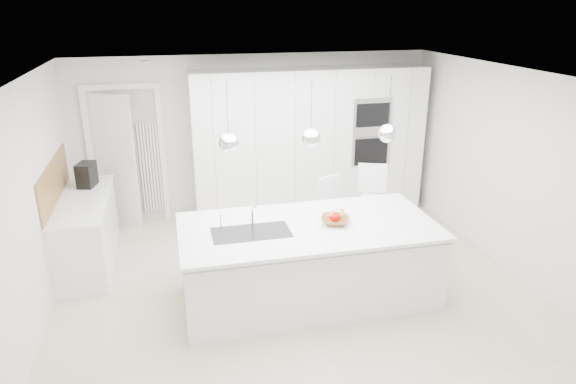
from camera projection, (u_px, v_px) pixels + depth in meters
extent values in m
plane|color=beige|center=(294.00, 286.00, 6.19)|extent=(5.50, 5.50, 0.00)
plane|color=silver|center=(255.00, 136.00, 8.04)|extent=(5.50, 0.00, 5.50)
plane|color=silver|center=(29.00, 210.00, 5.16)|extent=(0.00, 5.00, 5.00)
plane|color=white|center=(295.00, 75.00, 5.32)|extent=(5.50, 5.50, 0.00)
cube|color=white|center=(309.00, 144.00, 7.97)|extent=(3.60, 0.60, 2.30)
cube|color=white|center=(110.00, 162.00, 7.57)|extent=(0.76, 0.38, 2.00)
cube|color=white|center=(87.00, 233.00, 6.60)|extent=(0.60, 1.80, 0.86)
cube|color=white|center=(82.00, 200.00, 6.44)|extent=(0.62, 1.82, 0.04)
cube|color=olive|center=(54.00, 181.00, 6.29)|extent=(0.02, 1.80, 0.50)
cube|color=white|center=(309.00, 265.00, 5.79)|extent=(2.80, 1.20, 0.86)
cube|color=white|center=(308.00, 227.00, 5.68)|extent=(2.84, 1.40, 0.04)
cylinder|color=white|center=(252.00, 212.00, 5.63)|extent=(0.02, 0.02, 0.30)
sphere|color=white|center=(229.00, 143.00, 5.09)|extent=(0.20, 0.20, 0.20)
sphere|color=white|center=(311.00, 138.00, 5.28)|extent=(0.20, 0.20, 0.20)
sphere|color=white|center=(388.00, 133.00, 5.47)|extent=(0.20, 0.20, 0.20)
imported|color=olive|center=(335.00, 220.00, 5.70)|extent=(0.40, 0.40, 0.08)
cube|color=black|center=(86.00, 175.00, 6.82)|extent=(0.26, 0.34, 0.32)
sphere|color=#C60603|center=(334.00, 218.00, 5.67)|extent=(0.09, 0.09, 0.09)
sphere|color=#C60603|center=(337.00, 218.00, 5.67)|extent=(0.09, 0.09, 0.09)
sphere|color=#C60603|center=(336.00, 216.00, 5.73)|extent=(0.08, 0.08, 0.08)
sphere|color=#C60603|center=(332.00, 217.00, 5.70)|extent=(0.07, 0.07, 0.07)
torus|color=gold|center=(337.00, 213.00, 5.71)|extent=(0.22, 0.16, 0.20)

